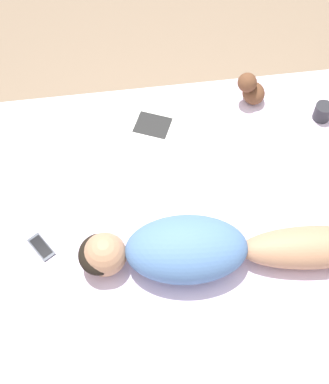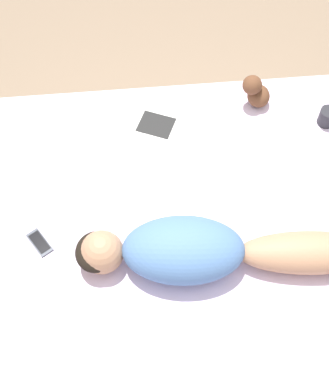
{
  "view_description": "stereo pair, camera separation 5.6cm",
  "coord_description": "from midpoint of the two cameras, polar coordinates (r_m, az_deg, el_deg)",
  "views": [
    {
      "loc": [
        -1.16,
        0.3,
        2.79
      ],
      "look_at": [
        0.22,
        0.11,
        0.59
      ],
      "focal_mm": 50.0,
      "sensor_mm": 36.0,
      "label": 1
    },
    {
      "loc": [
        -1.17,
        0.24,
        2.79
      ],
      "look_at": [
        0.22,
        0.11,
        0.59
      ],
      "focal_mm": 50.0,
      "sensor_mm": 36.0,
      "label": 2
    }
  ],
  "objects": [
    {
      "name": "ground_plane",
      "position": [
        3.03,
        2.12,
        -9.16
      ],
      "size": [
        12.0,
        12.0,
        0.0
      ],
      "primitive_type": "plane",
      "color": "#7A6651"
    },
    {
      "name": "person",
      "position": [
        2.4,
        4.32,
        -6.14
      ],
      "size": [
        0.37,
        1.39,
        0.24
      ],
      "rotation": [
        0.0,
        0.0,
        -0.09
      ],
      "color": "#A37556",
      "rests_on": "bed"
    },
    {
      "name": "plush_toy",
      "position": [
        3.0,
        8.7,
        10.78
      ],
      "size": [
        0.14,
        0.16,
        0.2
      ],
      "color": "brown",
      "rests_on": "bed"
    },
    {
      "name": "open_magazine",
      "position": [
        2.84,
        -2.5,
        5.42
      ],
      "size": [
        0.53,
        0.43,
        0.01
      ],
      "rotation": [
        0.0,
        0.0,
        -0.42
      ],
      "color": "white",
      "rests_on": "bed"
    },
    {
      "name": "cell_phone",
      "position": [
        2.58,
        -13.62,
        -5.73
      ],
      "size": [
        0.16,
        0.13,
        0.01
      ],
      "rotation": [
        0.0,
        0.0,
        -0.99
      ],
      "color": "#333842",
      "rests_on": "bed"
    },
    {
      "name": "coffee_mug",
      "position": [
        3.03,
        16.0,
        8.25
      ],
      "size": [
        0.12,
        0.09,
        0.09
      ],
      "color": "#232328",
      "rests_on": "bed"
    },
    {
      "name": "bed",
      "position": [
        2.79,
        2.29,
        -7.02
      ],
      "size": [
        1.98,
        2.08,
        0.54
      ],
      "color": "beige",
      "rests_on": "ground_plane"
    }
  ]
}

